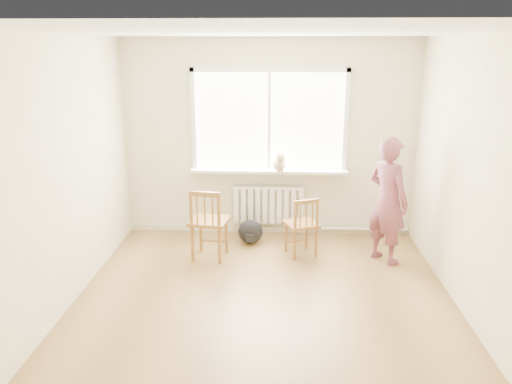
# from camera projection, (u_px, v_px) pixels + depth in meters

# --- Properties ---
(floor) EXTENTS (4.50, 4.50, 0.00)m
(floor) POSITION_uv_depth(u_px,v_px,m) (263.00, 311.00, 5.06)
(floor) COLOR olive
(floor) RESTS_ON ground
(ceiling) EXTENTS (4.50, 4.50, 0.00)m
(ceiling) POSITION_uv_depth(u_px,v_px,m) (265.00, 32.00, 4.30)
(ceiling) COLOR white
(ceiling) RESTS_ON back_wall
(back_wall) EXTENTS (4.00, 0.01, 2.70)m
(back_wall) POSITION_uv_depth(u_px,v_px,m) (269.00, 139.00, 6.84)
(back_wall) COLOR beige
(back_wall) RESTS_ON ground
(window) EXTENTS (2.12, 0.05, 1.42)m
(window) POSITION_uv_depth(u_px,v_px,m) (269.00, 117.00, 6.73)
(window) COLOR white
(window) RESTS_ON back_wall
(windowsill) EXTENTS (2.15, 0.22, 0.04)m
(windowsill) POSITION_uv_depth(u_px,v_px,m) (269.00, 171.00, 6.85)
(windowsill) COLOR white
(windowsill) RESTS_ON back_wall
(radiator) EXTENTS (1.00, 0.12, 0.55)m
(radiator) POSITION_uv_depth(u_px,v_px,m) (269.00, 204.00, 7.01)
(radiator) COLOR white
(radiator) RESTS_ON back_wall
(heating_pipe) EXTENTS (1.40, 0.04, 0.04)m
(heating_pipe) POSITION_uv_depth(u_px,v_px,m) (356.00, 229.00, 7.08)
(heating_pipe) COLOR silver
(heating_pipe) RESTS_ON back_wall
(baseboard) EXTENTS (4.00, 0.03, 0.08)m
(baseboard) POSITION_uv_depth(u_px,v_px,m) (268.00, 229.00, 7.19)
(baseboard) COLOR beige
(baseboard) RESTS_ON ground
(chair_left) EXTENTS (0.51, 0.49, 0.92)m
(chair_left) POSITION_uv_depth(u_px,v_px,m) (208.00, 224.00, 6.17)
(chair_left) COLOR brown
(chair_left) RESTS_ON floor
(chair_right) EXTENTS (0.49, 0.48, 0.78)m
(chair_right) POSITION_uv_depth(u_px,v_px,m) (303.00, 226.00, 6.28)
(chair_right) COLOR brown
(chair_right) RESTS_ON floor
(person) EXTENTS (0.64, 0.68, 1.57)m
(person) POSITION_uv_depth(u_px,v_px,m) (388.00, 201.00, 6.03)
(person) COLOR #C8425D
(person) RESTS_ON floor
(cat) EXTENTS (0.22, 0.43, 0.29)m
(cat) POSITION_uv_depth(u_px,v_px,m) (279.00, 163.00, 6.72)
(cat) COLOR #CDBC8C
(cat) RESTS_ON windowsill
(backpack) EXTENTS (0.34, 0.25, 0.33)m
(backpack) POSITION_uv_depth(u_px,v_px,m) (250.00, 232.00, 6.74)
(backpack) COLOR black
(backpack) RESTS_ON floor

